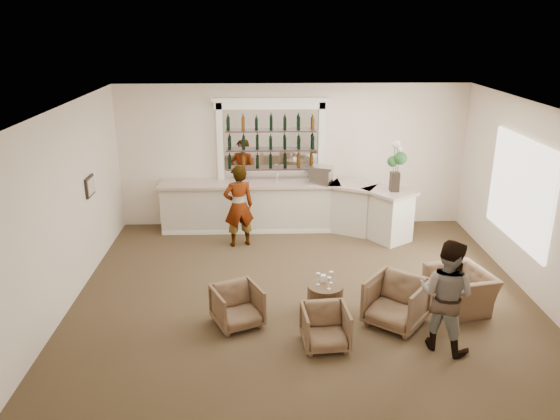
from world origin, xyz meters
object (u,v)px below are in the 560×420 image
object	(u,v)px
bar_counter	(286,207)
armchair_left	(237,306)
cocktail_table	(325,299)
armchair_center	(325,327)
armchair_right	(396,302)
armchair_far	(460,290)
guest	(446,295)
flower_vase	(396,163)
espresso_machine	(321,175)
sommelier	(239,206)

from	to	relation	value
bar_counter	armchair_left	bearing A→B (deg)	-103.14
cocktail_table	armchair_center	world-z (taller)	armchair_center
armchair_left	armchair_right	distance (m)	2.52
armchair_right	armchair_far	xyz separation A→B (m)	(1.21, 0.50, -0.06)
guest	flower_vase	bearing A→B (deg)	-53.73
armchair_center	espresso_machine	distance (m)	4.85
bar_counter	flower_vase	distance (m)	2.67
guest	armchair_left	bearing A→B (deg)	25.40
armchair_right	cocktail_table	bearing A→B (deg)	-162.21
sommelier	armchair_left	bearing A→B (deg)	75.42
sommelier	guest	size ratio (longest dim) A/B	1.04
armchair_center	armchair_right	size ratio (longest dim) A/B	0.80
armchair_right	flower_vase	bearing A→B (deg)	116.35
armchair_left	armchair_far	distance (m)	3.75
armchair_right	flower_vase	xyz separation A→B (m)	(0.73, 3.51, 1.37)
cocktail_table	armchair_right	xyz separation A→B (m)	(1.08, -0.40, 0.14)
bar_counter	armchair_center	bearing A→B (deg)	-85.53
bar_counter	espresso_machine	distance (m)	1.09
armchair_center	armchair_right	world-z (taller)	armchair_right
espresso_machine	armchair_left	bearing A→B (deg)	-91.45
bar_counter	flower_vase	xyz separation A→B (m)	(2.29, -0.66, 1.19)
armchair_far	flower_vase	size ratio (longest dim) A/B	0.93
armchair_right	bar_counter	bearing A→B (deg)	148.61
bar_counter	sommelier	size ratio (longest dim) A/B	3.22
bar_counter	guest	bearing A→B (deg)	-66.48
flower_vase	cocktail_table	bearing A→B (deg)	-120.21
sommelier	espresso_machine	bearing A→B (deg)	-172.79
armchair_center	flower_vase	distance (m)	4.75
sommelier	espresso_machine	size ratio (longest dim) A/B	3.88
cocktail_table	flower_vase	xyz separation A→B (m)	(1.81, 3.11, 1.51)
cocktail_table	armchair_left	bearing A→B (deg)	-166.96
guest	espresso_machine	distance (m)	5.00
cocktail_table	flower_vase	bearing A→B (deg)	59.79
bar_counter	cocktail_table	distance (m)	3.82
espresso_machine	sommelier	bearing A→B (deg)	-134.99
armchair_center	flower_vase	bearing A→B (deg)	60.09
sommelier	armchair_center	world-z (taller)	sommelier
cocktail_table	armchair_right	distance (m)	1.16
sommelier	armchair_far	bearing A→B (deg)	127.13
bar_counter	guest	distance (m)	5.28
armchair_right	armchair_far	size ratio (longest dim) A/B	0.84
armchair_far	sommelier	bearing A→B (deg)	-140.42
espresso_machine	flower_vase	xyz separation A→B (m)	(1.52, -0.62, 0.42)
cocktail_table	armchair_far	bearing A→B (deg)	2.44
guest	armchair_center	size ratio (longest dim) A/B	2.48
guest	espresso_machine	world-z (taller)	guest
bar_counter	sommelier	world-z (taller)	sommelier
cocktail_table	armchair_left	size ratio (longest dim) A/B	0.82
cocktail_table	armchair_center	distance (m)	0.99
cocktail_table	armchair_right	size ratio (longest dim) A/B	0.69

